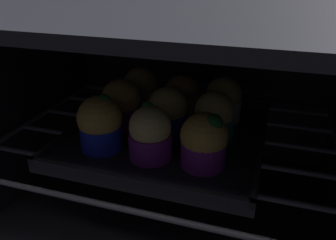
{
  "coord_description": "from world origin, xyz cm",
  "views": [
    {
      "loc": [
        15.53,
        -26.79,
        41.32
      ],
      "look_at": [
        0.0,
        21.28,
        17.46
      ],
      "focal_mm": 36.42,
      "sensor_mm": 36.0,
      "label": 1
    }
  ],
  "objects": [
    {
      "name": "oven_cavity",
      "position": [
        0.0,
        26.25,
        17.0
      ],
      "size": [
        59.0,
        47.0,
        37.0
      ],
      "color": "black",
      "rests_on": "ground"
    },
    {
      "name": "oven_rack",
      "position": [
        0.0,
        22.0,
        13.6
      ],
      "size": [
        54.8,
        42.0,
        0.8
      ],
      "color": "#51515B",
      "rests_on": "oven_cavity"
    },
    {
      "name": "baking_tray",
      "position": [
        0.0,
        21.28,
        14.69
      ],
      "size": [
        31.17,
        31.17,
        2.2
      ],
      "color": "black",
      "rests_on": "oven_rack"
    },
    {
      "name": "muffin_row0_col0",
      "position": [
        -8.02,
        13.39,
        19.23
      ],
      "size": [
        6.69,
        6.69,
        8.59
      ],
      "color": "#1928B7",
      "rests_on": "baking_tray"
    },
    {
      "name": "muffin_row0_col1",
      "position": [
        -0.39,
        13.15,
        18.9
      ],
      "size": [
        6.31,
        6.31,
        8.18
      ],
      "color": "#7A238C",
      "rests_on": "baking_tray"
    },
    {
      "name": "muffin_row0_col2",
      "position": [
        7.73,
        13.41,
        18.92
      ],
      "size": [
        6.54,
        6.54,
        8.05
      ],
      "color": "#7A238C",
      "rests_on": "baking_tray"
    },
    {
      "name": "muffin_row1_col0",
      "position": [
        -8.18,
        21.24,
        19.24
      ],
      "size": [
        6.67,
        6.67,
        8.41
      ],
      "color": "#7A238C",
      "rests_on": "baking_tray"
    },
    {
      "name": "muffin_row1_col1",
      "position": [
        0.28,
        21.03,
        19.01
      ],
      "size": [
        6.45,
        6.45,
        8.01
      ],
      "color": "#1928B7",
      "rests_on": "baking_tray"
    },
    {
      "name": "muffin_row1_col2",
      "position": [
        7.52,
        21.55,
        18.88
      ],
      "size": [
        6.31,
        6.31,
        7.91
      ],
      "color": "#0C8C84",
      "rests_on": "baking_tray"
    },
    {
      "name": "muffin_row2_col0",
      "position": [
        -7.96,
        29.15,
        19.05
      ],
      "size": [
        6.43,
        6.43,
        8.18
      ],
      "color": "silver",
      "rests_on": "baking_tray"
    },
    {
      "name": "muffin_row2_col1",
      "position": [
        0.28,
        29.46,
        18.67
      ],
      "size": [
        6.31,
        6.31,
        7.46
      ],
      "color": "silver",
      "rests_on": "baking_tray"
    },
    {
      "name": "muffin_row2_col2",
      "position": [
        7.69,
        29.48,
        18.88
      ],
      "size": [
        6.31,
        6.31,
        7.85
      ],
      "color": "silver",
      "rests_on": "baking_tray"
    }
  ]
}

